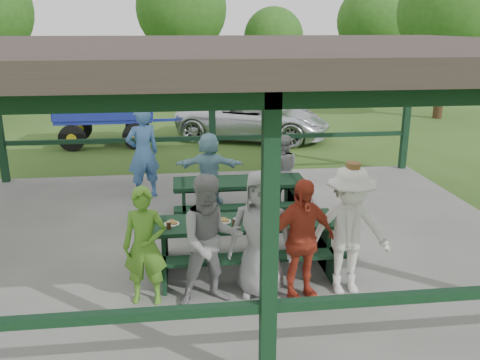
{
  "coord_description": "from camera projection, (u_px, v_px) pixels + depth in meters",
  "views": [
    {
      "loc": [
        -0.79,
        -8.01,
        3.58
      ],
      "look_at": [
        0.16,
        -0.3,
        1.2
      ],
      "focal_mm": 38.0,
      "sensor_mm": 36.0,
      "label": 1
    }
  ],
  "objects": [
    {
      "name": "ground",
      "position": [
        229.0,
        241.0,
        8.74
      ],
      "size": [
        90.0,
        90.0,
        0.0
      ],
      "primitive_type": "plane",
      "color": "#31561B",
      "rests_on": "ground"
    },
    {
      "name": "concrete_slab",
      "position": [
        229.0,
        239.0,
        8.73
      ],
      "size": [
        10.0,
        8.0,
        0.1
      ],
      "primitive_type": "cube",
      "color": "slate",
      "rests_on": "ground"
    },
    {
      "name": "pavilion_structure",
      "position": [
        227.0,
        52.0,
        7.82
      ],
      "size": [
        10.6,
        8.6,
        3.24
      ],
      "color": "black",
      "rests_on": "concrete_slab"
    },
    {
      "name": "picnic_table_near",
      "position": [
        245.0,
        238.0,
        7.45
      ],
      "size": [
        2.7,
        1.39,
        0.75
      ],
      "color": "black",
      "rests_on": "concrete_slab"
    },
    {
      "name": "picnic_table_far",
      "position": [
        239.0,
        195.0,
        9.37
      ],
      "size": [
        2.41,
        1.39,
        0.75
      ],
      "color": "black",
      "rests_on": "concrete_slab"
    },
    {
      "name": "table_setting",
      "position": [
        249.0,
        218.0,
        7.38
      ],
      "size": [
        2.28,
        0.45,
        0.1
      ],
      "color": "white",
      "rests_on": "picnic_table_near"
    },
    {
      "name": "contestant_green",
      "position": [
        145.0,
        246.0,
        6.45
      ],
      "size": [
        0.62,
        0.45,
        1.56
      ],
      "primitive_type": "imported",
      "rotation": [
        0.0,
        0.0,
        -0.14
      ],
      "color": "#508D26",
      "rests_on": "concrete_slab"
    },
    {
      "name": "contestant_grey_left",
      "position": [
        211.0,
        241.0,
        6.4
      ],
      "size": [
        0.95,
        0.8,
        1.73
      ],
      "primitive_type": "imported",
      "rotation": [
        0.0,
        0.0,
        0.18
      ],
      "color": "gray",
      "rests_on": "concrete_slab"
    },
    {
      "name": "contestant_grey_mid",
      "position": [
        261.0,
        234.0,
        6.62
      ],
      "size": [
        0.95,
        0.74,
        1.72
      ],
      "primitive_type": "imported",
      "rotation": [
        0.0,
        0.0,
        -0.25
      ],
      "color": "gray",
      "rests_on": "concrete_slab"
    },
    {
      "name": "contestant_red",
      "position": [
        301.0,
        240.0,
        6.52
      ],
      "size": [
        1.03,
        0.63,
        1.65
      ],
      "primitive_type": "imported",
      "rotation": [
        0.0,
        0.0,
        0.25
      ],
      "color": "#AC3722",
      "rests_on": "concrete_slab"
    },
    {
      "name": "contestant_white_fedora",
      "position": [
        349.0,
        231.0,
        6.67
      ],
      "size": [
        1.13,
        0.65,
        1.81
      ],
      "rotation": [
        0.0,
        0.0,
        0.0
      ],
      "color": "silver",
      "rests_on": "concrete_slab"
    },
    {
      "name": "spectator_lblue",
      "position": [
        209.0,
        168.0,
        10.14
      ],
      "size": [
        1.4,
        0.57,
        1.47
      ],
      "primitive_type": "imported",
      "rotation": [
        0.0,
        0.0,
        3.04
      ],
      "color": "#83B7CA",
      "rests_on": "concrete_slab"
    },
    {
      "name": "spectator_blue",
      "position": [
        143.0,
        153.0,
        10.43
      ],
      "size": [
        0.82,
        0.7,
        1.91
      ],
      "primitive_type": "imported",
      "rotation": [
        0.0,
        0.0,
        3.55
      ],
      "color": "#4472B2",
      "rests_on": "concrete_slab"
    },
    {
      "name": "spectator_grey",
      "position": [
        282.0,
        170.0,
        10.07
      ],
      "size": [
        0.76,
        0.63,
        1.43
      ],
      "primitive_type": "imported",
      "rotation": [
        0.0,
        0.0,
        3.01
      ],
      "color": "gray",
      "rests_on": "concrete_slab"
    },
    {
      "name": "pickup_truck",
      "position": [
        253.0,
        119.0,
        16.4
      ],
      "size": [
        5.35,
        3.8,
        1.35
      ],
      "primitive_type": "imported",
      "rotation": [
        0.0,
        0.0,
        1.21
      ],
      "color": "silver",
      "rests_on": "ground"
    },
    {
      "name": "farm_trailer",
      "position": [
        106.0,
        123.0,
        15.68
      ],
      "size": [
        3.94,
        1.81,
        1.38
      ],
      "rotation": [
        0.0,
        0.0,
        0.03
      ],
      "color": "navy",
      "rests_on": "ground"
    },
    {
      "name": "tree_left",
      "position": [
        181.0,
        9.0,
        22.56
      ],
      "size": [
        4.03,
        4.03,
        6.29
      ],
      "color": "black",
      "rests_on": "ground"
    },
    {
      "name": "tree_mid",
      "position": [
        273.0,
        38.0,
        24.1
      ],
      "size": [
        2.83,
        2.83,
        4.42
      ],
      "color": "black",
      "rests_on": "ground"
    },
    {
      "name": "tree_right",
      "position": [
        449.0,
        11.0,
        19.13
      ],
      "size": [
        3.84,
        3.84,
        5.99
      ],
      "color": "black",
      "rests_on": "ground"
    },
    {
      "name": "tree_far_right",
      "position": [
        372.0,
        21.0,
        25.73
      ],
      "size": [
        3.56,
        3.56,
        5.56
      ],
      "color": "black",
      "rests_on": "ground"
    }
  ]
}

